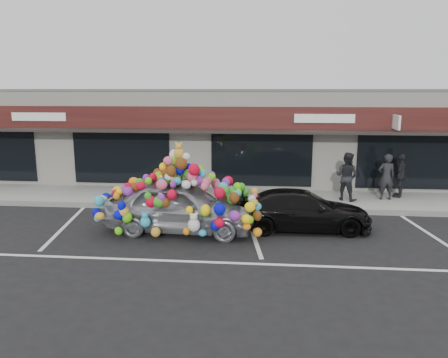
# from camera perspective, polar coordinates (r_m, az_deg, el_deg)

# --- Properties ---
(ground) EXTENTS (90.00, 90.00, 0.00)m
(ground) POSITION_cam_1_polar(r_m,az_deg,el_deg) (13.71, -8.17, -6.78)
(ground) COLOR black
(ground) RESTS_ON ground
(shop_building) EXTENTS (24.00, 7.20, 4.31)m
(shop_building) POSITION_cam_1_polar(r_m,az_deg,el_deg) (21.41, -3.09, 5.91)
(shop_building) COLOR white
(shop_building) RESTS_ON ground
(sidewalk) EXTENTS (26.00, 3.00, 0.15)m
(sidewalk) POSITION_cam_1_polar(r_m,az_deg,el_deg) (17.45, -5.14, -2.43)
(sidewalk) COLOR #9C9C96
(sidewalk) RESTS_ON ground
(kerb) EXTENTS (26.00, 0.18, 0.16)m
(kerb) POSITION_cam_1_polar(r_m,az_deg,el_deg) (16.02, -6.11, -3.73)
(kerb) COLOR slate
(kerb) RESTS_ON ground
(parking_stripe_left) EXTENTS (0.73, 4.37, 0.01)m
(parking_stripe_left) POSITION_cam_1_polar(r_m,az_deg,el_deg) (14.94, -20.08, -5.82)
(parking_stripe_left) COLOR silver
(parking_stripe_left) RESTS_ON ground
(parking_stripe_mid) EXTENTS (0.73, 4.37, 0.01)m
(parking_stripe_mid) POSITION_cam_1_polar(r_m,az_deg,el_deg) (13.54, 3.72, -6.90)
(parking_stripe_mid) COLOR silver
(parking_stripe_mid) RESTS_ON ground
(parking_stripe_right) EXTENTS (0.73, 4.37, 0.01)m
(parking_stripe_right) POSITION_cam_1_polar(r_m,az_deg,el_deg) (14.46, 25.81, -6.87)
(parking_stripe_right) COLOR silver
(parking_stripe_right) RESTS_ON ground
(lane_line) EXTENTS (14.00, 0.12, 0.01)m
(lane_line) POSITION_cam_1_polar(r_m,az_deg,el_deg) (11.25, -0.82, -10.85)
(lane_line) COLOR silver
(lane_line) RESTS_ON ground
(toy_car) EXTENTS (3.31, 5.00, 2.85)m
(toy_car) POSITION_cam_1_polar(r_m,az_deg,el_deg) (13.40, -5.71, -2.84)
(toy_car) COLOR #A3A9AD
(toy_car) RESTS_ON ground
(black_sedan) EXTENTS (1.92, 4.31, 1.23)m
(black_sedan) POSITION_cam_1_polar(r_m,az_deg,el_deg) (13.82, 10.15, -4.03)
(black_sedan) COLOR black
(black_sedan) RESTS_ON ground
(pedestrian_a) EXTENTS (0.68, 0.48, 1.77)m
(pedestrian_a) POSITION_cam_1_polar(r_m,az_deg,el_deg) (17.71, 20.43, 0.27)
(pedestrian_a) COLOR black
(pedestrian_a) RESTS_ON sidewalk
(pedestrian_b) EXTENTS (1.13, 1.08, 1.83)m
(pedestrian_b) POSITION_cam_1_polar(r_m,az_deg,el_deg) (17.16, 15.72, 0.34)
(pedestrian_b) COLOR black
(pedestrian_b) RESTS_ON sidewalk
(pedestrian_c) EXTENTS (1.09, 0.81, 1.73)m
(pedestrian_c) POSITION_cam_1_polar(r_m,az_deg,el_deg) (18.32, 22.04, 0.44)
(pedestrian_c) COLOR black
(pedestrian_c) RESTS_ON sidewalk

